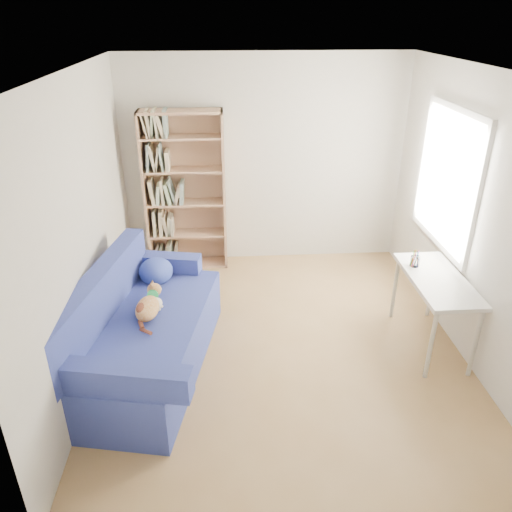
{
  "coord_description": "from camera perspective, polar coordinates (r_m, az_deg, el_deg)",
  "views": [
    {
      "loc": [
        -0.52,
        -4.08,
        3.03
      ],
      "look_at": [
        -0.22,
        0.29,
        0.85
      ],
      "focal_mm": 35.0,
      "sensor_mm": 36.0,
      "label": 1
    }
  ],
  "objects": [
    {
      "name": "room_shell",
      "position": [
        4.38,
        4.44,
        7.83
      ],
      "size": [
        3.54,
        4.04,
        2.62
      ],
      "color": "silver",
      "rests_on": "ground"
    },
    {
      "name": "pen_cup",
      "position": [
        5.13,
        17.72,
        -0.45
      ],
      "size": [
        0.09,
        0.09,
        0.17
      ],
      "color": "white",
      "rests_on": "desk"
    },
    {
      "name": "sofa",
      "position": [
        4.72,
        -12.89,
        -8.56
      ],
      "size": [
        1.33,
        2.2,
        1.0
      ],
      "rotation": [
        0.0,
        0.0,
        -0.2
      ],
      "color": "navy",
      "rests_on": "ground"
    },
    {
      "name": "desk",
      "position": [
        5.05,
        19.95,
        -3.21
      ],
      "size": [
        0.51,
        1.11,
        0.75
      ],
      "color": "silver",
      "rests_on": "ground"
    },
    {
      "name": "bookshelf",
      "position": [
        6.29,
        -8.06,
        6.54
      ],
      "size": [
        0.99,
        0.31,
        1.98
      ],
      "color": "tan",
      "rests_on": "ground"
    },
    {
      "name": "ground",
      "position": [
        5.1,
        2.73,
        -9.98
      ],
      "size": [
        4.0,
        4.0,
        0.0
      ],
      "primitive_type": "plane",
      "color": "olive",
      "rests_on": "ground"
    }
  ]
}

